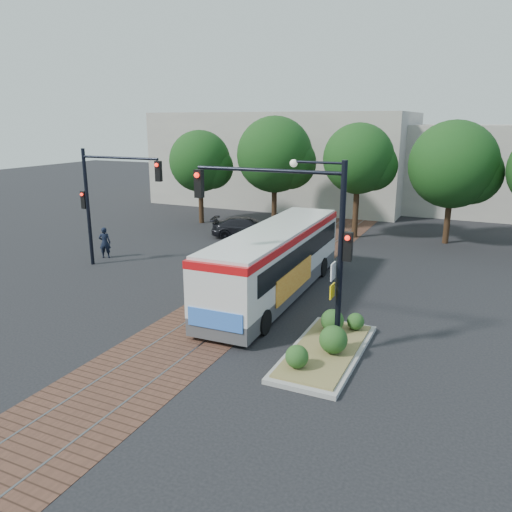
% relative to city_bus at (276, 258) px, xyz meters
% --- Properties ---
extents(ground, '(120.00, 120.00, 0.00)m').
position_rel_city_bus_xyz_m(ground, '(-1.14, -3.59, -1.65)').
color(ground, black).
rests_on(ground, ground).
extents(trackbed, '(3.60, 40.00, 0.02)m').
position_rel_city_bus_xyz_m(trackbed, '(-1.14, 0.41, -1.65)').
color(trackbed, '#533326').
rests_on(trackbed, ground).
extents(tree_row, '(26.40, 5.60, 7.67)m').
position_rel_city_bus_xyz_m(tree_row, '(0.07, 12.83, 3.19)').
color(tree_row, '#382314').
rests_on(tree_row, ground).
extents(warehouses, '(40.00, 13.00, 8.00)m').
position_rel_city_bus_xyz_m(warehouses, '(-1.67, 25.16, 2.16)').
color(warehouses, '#ADA899').
rests_on(warehouses, ground).
extents(city_bus, '(2.67, 11.17, 2.97)m').
position_rel_city_bus_xyz_m(city_bus, '(0.00, 0.00, 0.00)').
color(city_bus, '#424244').
rests_on(city_bus, ground).
extents(traffic_island, '(2.20, 5.20, 1.13)m').
position_rel_city_bus_xyz_m(traffic_island, '(3.68, -4.49, -1.33)').
color(traffic_island, gray).
rests_on(traffic_island, ground).
extents(signal_pole_main, '(5.49, 0.46, 6.00)m').
position_rel_city_bus_xyz_m(signal_pole_main, '(2.72, -4.40, 2.50)').
color(signal_pole_main, black).
rests_on(signal_pole_main, ground).
extents(signal_pole_left, '(4.99, 0.34, 6.00)m').
position_rel_city_bus_xyz_m(signal_pole_left, '(-9.51, 0.41, 2.21)').
color(signal_pole_left, black).
rests_on(signal_pole_left, ground).
extents(officer, '(0.75, 0.66, 1.72)m').
position_rel_city_bus_xyz_m(officer, '(-10.89, 1.71, -0.80)').
color(officer, black).
rests_on(officer, ground).
extents(parked_car, '(4.93, 3.08, 1.33)m').
position_rel_city_bus_xyz_m(parked_car, '(-5.87, 9.33, -0.99)').
color(parked_car, black).
rests_on(parked_car, ground).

